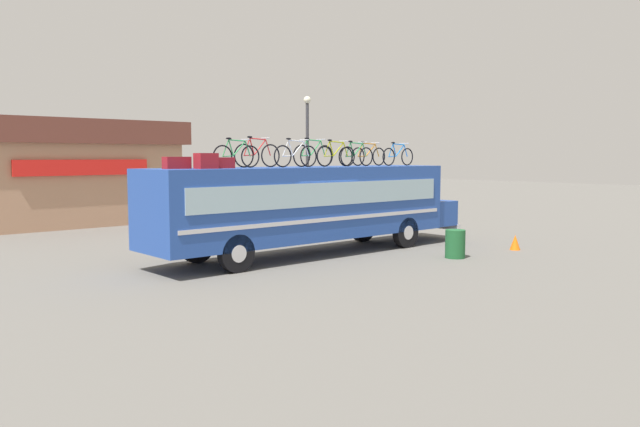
# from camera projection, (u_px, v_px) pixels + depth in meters

# --- Properties ---
(ground_plane) EXTENTS (120.00, 120.00, 0.00)m
(ground_plane) POSITION_uv_depth(u_px,v_px,m) (305.00, 255.00, 20.63)
(ground_plane) COLOR #605E59
(bus) EXTENTS (12.51, 2.49, 2.91)m
(bus) POSITION_uv_depth(u_px,v_px,m) (311.00, 204.00, 20.64)
(bus) COLOR #23479E
(bus) RESTS_ON ground
(luggage_bag_1) EXTENTS (0.75, 0.33, 0.34)m
(luggage_bag_1) POSITION_uv_depth(u_px,v_px,m) (177.00, 163.00, 17.40)
(luggage_bag_1) COLOR maroon
(luggage_bag_1) RESTS_ON bus
(luggage_bag_2) EXTENTS (0.59, 0.40, 0.44)m
(luggage_bag_2) POSITION_uv_depth(u_px,v_px,m) (206.00, 161.00, 17.53)
(luggage_bag_2) COLOR maroon
(luggage_bag_2) RESTS_ON bus
(luggage_bag_3) EXTENTS (0.57, 0.46, 0.32)m
(luggage_bag_3) POSITION_uv_depth(u_px,v_px,m) (223.00, 163.00, 18.24)
(luggage_bag_3) COLOR maroon
(luggage_bag_3) RESTS_ON bus
(rooftop_bicycle_1) EXTENTS (1.68, 0.44, 0.91)m
(rooftop_bicycle_1) POSITION_uv_depth(u_px,v_px,m) (237.00, 155.00, 18.83)
(rooftop_bicycle_1) COLOR black
(rooftop_bicycle_1) RESTS_ON bus
(rooftop_bicycle_2) EXTENTS (1.76, 0.44, 0.97)m
(rooftop_bicycle_2) POSITION_uv_depth(u_px,v_px,m) (257.00, 154.00, 19.56)
(rooftop_bicycle_2) COLOR black
(rooftop_bicycle_2) RESTS_ON bus
(rooftop_bicycle_3) EXTENTS (1.76, 0.44, 0.93)m
(rooftop_bicycle_3) POSITION_uv_depth(u_px,v_px,m) (296.00, 155.00, 19.85)
(rooftop_bicycle_3) COLOR black
(rooftop_bicycle_3) RESTS_ON bus
(rooftop_bicycle_4) EXTENTS (1.73, 0.44, 0.96)m
(rooftop_bicycle_4) POSITION_uv_depth(u_px,v_px,m) (313.00, 155.00, 20.56)
(rooftop_bicycle_4) COLOR black
(rooftop_bicycle_4) RESTS_ON bus
(rooftop_bicycle_5) EXTENTS (1.76, 0.44, 0.91)m
(rooftop_bicycle_5) POSITION_uv_depth(u_px,v_px,m) (336.00, 155.00, 21.16)
(rooftop_bicycle_5) COLOR black
(rooftop_bicycle_5) RESTS_ON bus
(rooftop_bicycle_6) EXTENTS (1.68, 0.44, 0.89)m
(rooftop_bicycle_6) POSITION_uv_depth(u_px,v_px,m) (356.00, 156.00, 21.87)
(rooftop_bicycle_6) COLOR black
(rooftop_bicycle_6) RESTS_ON bus
(rooftop_bicycle_7) EXTENTS (1.77, 0.44, 0.89)m
(rooftop_bicycle_7) POSITION_uv_depth(u_px,v_px,m) (368.00, 156.00, 22.81)
(rooftop_bicycle_7) COLOR black
(rooftop_bicycle_7) RESTS_ON bus
(rooftop_bicycle_8) EXTENTS (1.68, 0.44, 0.87)m
(rooftop_bicycle_8) POSITION_uv_depth(u_px,v_px,m) (398.00, 156.00, 23.05)
(rooftop_bicycle_8) COLOR black
(rooftop_bicycle_8) RESTS_ON bus
(roadside_building) EXTENTS (10.74, 6.79, 4.94)m
(roadside_building) POSITION_uv_depth(u_px,v_px,m) (58.00, 171.00, 30.25)
(roadside_building) COLOR tan
(roadside_building) RESTS_ON ground
(trash_bin) EXTENTS (0.64, 0.64, 0.91)m
(trash_bin) POSITION_uv_depth(u_px,v_px,m) (455.00, 244.00, 20.02)
(trash_bin) COLOR #1E592D
(trash_bin) RESTS_ON ground
(traffic_cone) EXTENTS (0.36, 0.36, 0.53)m
(traffic_cone) POSITION_uv_depth(u_px,v_px,m) (515.00, 242.00, 21.76)
(traffic_cone) COLOR orange
(traffic_cone) RESTS_ON ground
(street_lamp) EXTENTS (0.32, 0.32, 5.88)m
(street_lamp) POSITION_uv_depth(u_px,v_px,m) (307.00, 151.00, 27.67)
(street_lamp) COLOR #38383D
(street_lamp) RESTS_ON ground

